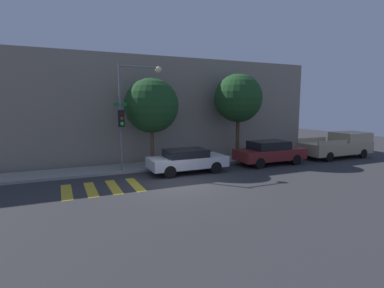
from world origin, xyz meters
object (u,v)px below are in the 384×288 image
object	(u,v)px
sedan_middle	(270,152)
tree_midblock	(238,98)
tree_near_corner	(152,106)
traffic_light_pole	(130,105)
pickup_truck	(339,145)
sedan_near_corner	(187,160)

from	to	relation	value
sedan_middle	tree_midblock	size ratio (longest dim) A/B	0.78
tree_near_corner	tree_midblock	bearing A→B (deg)	-0.00
traffic_light_pole	pickup_truck	bearing A→B (deg)	-4.95
pickup_truck	tree_near_corner	world-z (taller)	tree_near_corner
traffic_light_pole	sedan_near_corner	size ratio (longest dim) A/B	1.37
sedan_middle	tree_near_corner	size ratio (longest dim) A/B	0.85
traffic_light_pole	tree_near_corner	world-z (taller)	traffic_light_pole
sedan_middle	tree_near_corner	xyz separation A→B (m)	(-7.08, 2.08, 2.93)
sedan_near_corner	pickup_truck	world-z (taller)	pickup_truck
traffic_light_pole	pickup_truck	world-z (taller)	traffic_light_pole
pickup_truck	tree_midblock	bearing A→B (deg)	163.96
tree_near_corner	tree_midblock	size ratio (longest dim) A/B	0.92
tree_midblock	sedan_middle	bearing A→B (deg)	-62.70
traffic_light_pole	sedan_near_corner	bearing A→B (deg)	-24.18
sedan_near_corner	pickup_truck	size ratio (longest dim) A/B	0.82
traffic_light_pole	pickup_truck	xyz separation A→B (m)	(14.71, -1.27, -2.85)
pickup_truck	tree_midblock	xyz separation A→B (m)	(-7.24, 2.08, 3.30)
sedan_middle	sedan_near_corner	bearing A→B (deg)	180.00
tree_near_corner	tree_midblock	xyz separation A→B (m)	(6.01, -0.00, 0.48)
sedan_near_corner	pickup_truck	xyz separation A→B (m)	(11.87, 0.00, 0.18)
traffic_light_pole	tree_near_corner	distance (m)	1.67
tree_near_corner	sedan_near_corner	bearing A→B (deg)	-56.52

